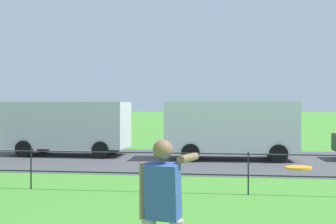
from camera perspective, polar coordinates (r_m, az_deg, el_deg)
street_strip at (r=17.19m, az=0.20°, el=-6.15°), size 80.00×7.74×0.01m
park_fence at (r=10.90m, az=-4.11°, el=-6.63°), size 37.68×0.04×1.00m
person_thrower at (r=4.97m, az=-0.63°, el=-12.68°), size 0.62×0.75×1.72m
frisbee at (r=4.82m, az=16.38°, el=-6.88°), size 0.34×0.34×0.03m
panel_van_center at (r=19.14m, az=-12.65°, el=-1.65°), size 5.02×2.14×2.24m
panel_van_right at (r=17.45m, az=8.03°, el=-1.88°), size 5.07×2.25×2.24m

